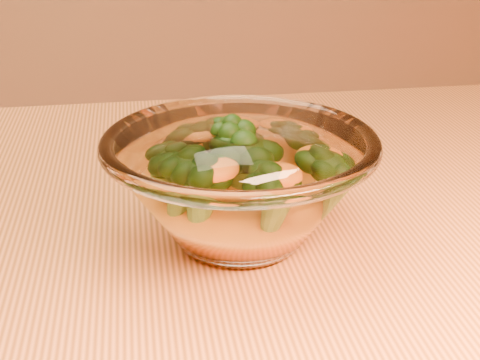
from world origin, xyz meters
TOP-DOWN VIEW (x-y plane):
  - table at (0.00, 0.00)m, footprint 1.20×0.80m
  - glass_bowl at (0.12, 0.01)m, footprint 0.22×0.22m
  - cheese_sauce at (0.12, 0.01)m, footprint 0.13×0.13m
  - broccoli_heap at (0.12, 0.02)m, footprint 0.14×0.14m

SIDE VIEW (x-z plane):
  - table at x=0.00m, z-range 0.28..1.03m
  - cheese_sauce at x=0.12m, z-range 0.76..0.80m
  - glass_bowl at x=0.12m, z-range 0.75..0.85m
  - broccoli_heap at x=0.12m, z-range 0.78..0.85m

